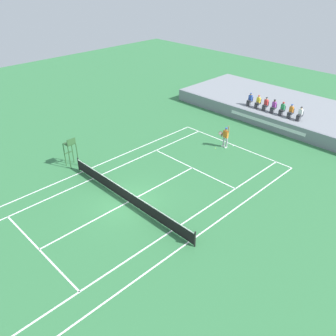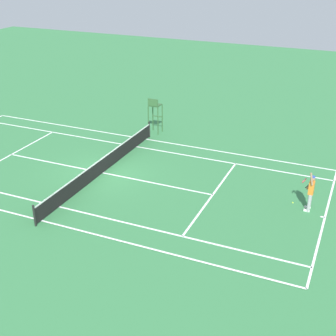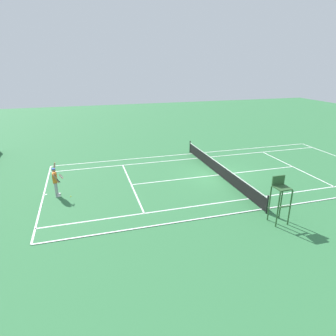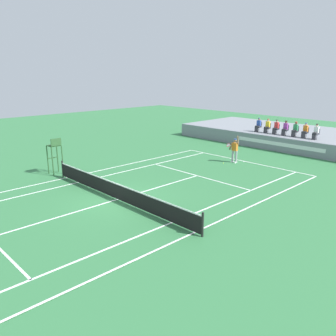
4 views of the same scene
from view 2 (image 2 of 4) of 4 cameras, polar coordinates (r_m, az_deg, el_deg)
The scene contains 6 objects.
ground_plane at distance 26.44m, azimuth -7.83°, elevation -0.63°, with size 80.00×80.00×0.00m, color #337542.
court at distance 26.43m, azimuth -7.83°, elevation -0.61°, with size 11.08×23.88×0.03m.
net at distance 26.21m, azimuth -7.90°, elevation 0.40°, with size 11.98×0.10×1.07m.
tennis_player at distance 23.13m, azimuth 16.85°, elevation -2.77°, with size 0.76×0.62×2.08m.
tennis_ball at distance 23.98m, azimuth 14.85°, elevation -4.07°, with size 0.07×0.07×0.07m, color #D1E533.
umpire_chair at distance 31.43m, azimuth -1.60°, elevation 6.93°, with size 0.77×0.77×2.44m.
Camera 2 is at (20.16, 12.70, 11.46)m, focal length 50.42 mm.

